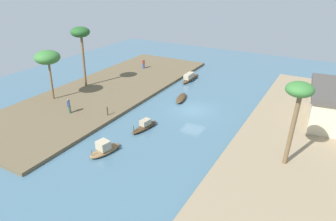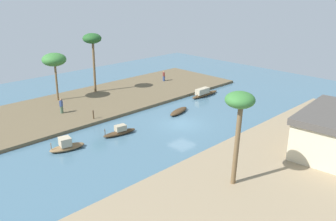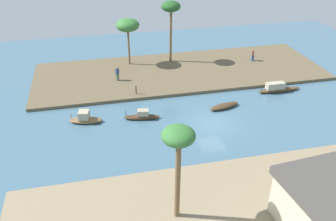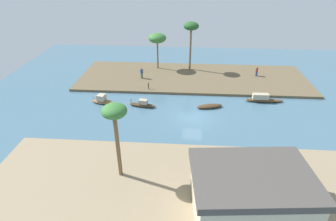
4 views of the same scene
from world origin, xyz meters
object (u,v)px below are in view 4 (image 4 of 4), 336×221
Objects in this scene: sampan_midstream at (143,104)px; sampan_with_tall_canopy at (102,100)px; sampan_foreground at (210,106)px; mooring_post at (148,86)px; palm_tree_left_far at (157,38)px; palm_tree_right_tall at (115,116)px; person_by_mooring at (142,74)px; person_on_near_bank at (257,72)px; sampan_downstream_large at (263,99)px; riverside_building at (250,193)px; palm_tree_left_near at (191,28)px.

sampan_with_tall_canopy is (5.55, -0.61, 0.08)m from sampan_midstream.
mooring_post is at bearing -42.30° from sampan_foreground.
sampan_midstream is at bearing 87.54° from palm_tree_left_far.
palm_tree_right_tall is at bearing 89.99° from mooring_post.
person_by_mooring is 6.84m from palm_tree_left_far.
person_on_near_bank is (-16.94, -11.35, 0.68)m from sampan_midstream.
sampan_downstream_large is 21.73m from sampan_with_tall_canopy.
palm_tree_right_tall is at bearing 123.14° from sampan_with_tall_canopy.
person_on_near_bank is at bearing 171.50° from palm_tree_left_far.
sampan_midstream is at bearing 62.07° from person_by_mooring.
riverside_building is (-10.50, 22.14, 1.42)m from mooring_post.
riverside_building reaches higher than sampan_foreground.
riverside_building reaches higher than sampan_downstream_large.
palm_tree_right_tall is (15.97, 16.38, 5.92)m from sampan_downstream_large.
riverside_building is at bearing 115.36° from mooring_post.
palm_tree_left_near is 1.32× the size of palm_tree_left_far.
sampan_foreground is 17.64m from palm_tree_right_tall.
person_on_near_bank reaches higher than sampan_foreground.
mooring_post is at bearing -8.73° from sampan_downstream_large.
person_by_mooring is at bearing -20.40° from sampan_downstream_large.
sampan_with_tall_canopy is at bearing 26.93° from person_by_mooring.
riverside_building is (-12.11, 26.21, 1.15)m from person_by_mooring.
sampan_foreground is at bearing -89.43° from riverside_building.
person_on_near_bank is at bearing -136.90° from sampan_midstream.
palm_tree_left_near is (-11.65, -13.01, 6.95)m from sampan_with_tall_canopy.
palm_tree_left_near is (-7.59, -4.60, 6.26)m from person_by_mooring.
sampan_downstream_large is 2.98× the size of person_by_mooring.
person_by_mooring is at bearing -71.39° from sampan_midstream.
sampan_downstream_large is 0.73× the size of palm_tree_right_tall.
sampan_midstream is 9.16m from person_by_mooring.
mooring_post is at bearing 87.03° from palm_tree_left_far.
palm_tree_left_far is (-0.59, -13.79, 5.19)m from sampan_midstream.
palm_tree_left_far is (16.35, -2.44, 4.51)m from person_on_near_bank.
person_on_near_bank is at bearing -107.87° from riverside_building.
mooring_post is (16.81, 6.40, -0.19)m from person_on_near_bank.
sampan_midstream is 3.78× the size of mooring_post.
riverside_building is at bearing 74.25° from sampan_downstream_large.
person_by_mooring reaches higher than person_on_near_bank.
mooring_post is (-0.13, -4.95, 0.49)m from sampan_midstream.
sampan_midstream is 14.75m from palm_tree_left_far.
palm_tree_left_near reaches higher than sampan_foreground.
palm_tree_left_near is at bearing -102.30° from palm_tree_right_tall.
person_by_mooring is at bearing 31.24° from palm_tree_left_near.
palm_tree_left_far is (-6.14, -13.19, 5.12)m from sampan_with_tall_canopy.
mooring_post is 12.39m from palm_tree_left_near.
person_on_near_bank is 29.26m from riverside_building.
person_on_near_bank is 17.13m from palm_tree_left_far.
sampan_downstream_large is at bearing -163.15° from sampan_with_tall_canopy.
sampan_foreground is 0.39× the size of riverside_building.
mooring_post reaches higher than sampan_foreground.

